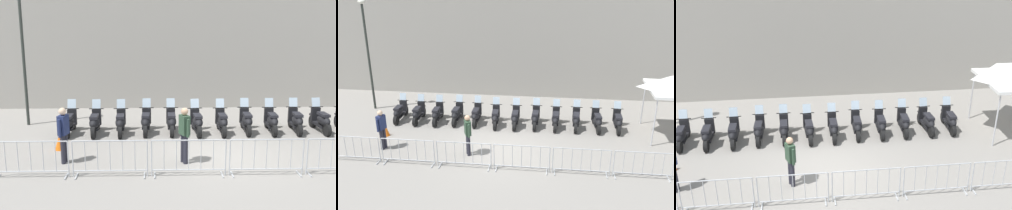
{
  "view_description": "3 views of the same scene",
  "coord_description": "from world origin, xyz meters",
  "views": [
    {
      "loc": [
        -1.56,
        -12.62,
        4.51
      ],
      "look_at": [
        -1.64,
        1.79,
        1.25
      ],
      "focal_mm": 43.91,
      "sensor_mm": 36.0,
      "label": 1
    },
    {
      "loc": [
        2.42,
        -13.91,
        7.31
      ],
      "look_at": [
        0.02,
        1.92,
        1.25
      ],
      "focal_mm": 39.92,
      "sensor_mm": 36.0,
      "label": 2
    },
    {
      "loc": [
        -0.41,
        -11.77,
        7.64
      ],
      "look_at": [
        0.85,
        2.63,
        1.29
      ],
      "focal_mm": 43.24,
      "sensor_mm": 36.0,
      "label": 3
    }
  ],
  "objects": [
    {
      "name": "motorcycle_6",
      "position": [
        0.4,
        2.41,
        0.45
      ],
      "size": [
        0.56,
        1.72,
        1.24
      ],
      "color": "black",
      "rests_on": "ground"
    },
    {
      "name": "motorcycle_3",
      "position": [
        -2.48,
        2.43,
        0.45
      ],
      "size": [
        0.56,
        1.72,
        1.24
      ],
      "color": "black",
      "rests_on": "ground"
    },
    {
      "name": "ground_plane",
      "position": [
        0.0,
        0.0,
        0.0
      ],
      "size": [
        120.0,
        120.0,
        0.0
      ],
      "primitive_type": "plane",
      "color": "gray"
    },
    {
      "name": "motorcycle_0",
      "position": [
        -5.34,
        2.26,
        0.45
      ],
      "size": [
        0.56,
        1.72,
        1.24
      ],
      "color": "black",
      "rests_on": "ground"
    },
    {
      "name": "barrier_segment_1",
      "position": [
        -3.23,
        -1.82,
        0.52
      ],
      "size": [
        2.11,
        0.5,
        1.07
      ],
      "color": "#B2B5B7",
      "rests_on": "ground"
    },
    {
      "name": "barrier_segment_2",
      "position": [
        -1.04,
        -1.74,
        0.52
      ],
      "size": [
        2.11,
        0.5,
        1.07
      ],
      "color": "#B2B5B7",
      "rests_on": "ground"
    },
    {
      "name": "motorcycle_10",
      "position": [
        4.23,
        2.62,
        0.45
      ],
      "size": [
        0.57,
        1.73,
        1.24
      ],
      "color": "black",
      "rests_on": "ground"
    },
    {
      "name": "motorcycle_5",
      "position": [
        -0.55,
        2.37,
        0.45
      ],
      "size": [
        0.57,
        1.73,
        1.24
      ],
      "color": "black",
      "rests_on": "ground"
    },
    {
      "name": "motorcycle_9",
      "position": [
        3.26,
        2.59,
        0.45
      ],
      "size": [
        0.56,
        1.72,
        1.24
      ],
      "color": "black",
      "rests_on": "ground"
    },
    {
      "name": "motorcycle_2",
      "position": [
        -3.43,
        2.29,
        0.45
      ],
      "size": [
        0.56,
        1.73,
        1.24
      ],
      "color": "black",
      "rests_on": "ground"
    },
    {
      "name": "motorcycle_4",
      "position": [
        -1.52,
        2.45,
        0.45
      ],
      "size": [
        0.56,
        1.72,
        1.24
      ],
      "color": "black",
      "rests_on": "ground"
    },
    {
      "name": "officer_mid_plaza",
      "position": [
        -1.13,
        -0.7,
        0.98
      ],
      "size": [
        0.35,
        0.5,
        1.73
      ],
      "color": "#23232D",
      "rests_on": "ground"
    },
    {
      "name": "motorcycle_1",
      "position": [
        -4.38,
        2.25,
        0.45
      ],
      "size": [
        0.56,
        1.72,
        1.24
      ],
      "color": "black",
      "rests_on": "ground"
    },
    {
      "name": "motorcycle_11",
      "position": [
        5.18,
        2.66,
        0.45
      ],
      "size": [
        0.56,
        1.72,
        1.24
      ],
      "color": "black",
      "rests_on": "ground"
    },
    {
      "name": "officer_near_row_end",
      "position": [
        -4.79,
        -0.72,
        0.98
      ],
      "size": [
        0.3,
        0.54,
        1.73
      ],
      "color": "#23232D",
      "rests_on": "ground"
    },
    {
      "name": "street_lamp",
      "position": [
        -7.38,
        3.62,
        3.45
      ],
      "size": [
        0.36,
        0.36,
        5.7
      ],
      "color": "#2D332D",
      "rests_on": "ground"
    },
    {
      "name": "traffic_cone",
      "position": [
        -5.27,
        0.49,
        0.28
      ],
      "size": [
        0.32,
        0.32,
        0.55
      ],
      "primitive_type": "cone",
      "color": "orange",
      "rests_on": "ground"
    },
    {
      "name": "barrier_segment_5",
      "position": [
        5.54,
        -1.52,
        0.52
      ],
      "size": [
        2.11,
        0.5,
        1.07
      ],
      "color": "#B2B5B7",
      "rests_on": "ground"
    },
    {
      "name": "barrier_segment_3",
      "position": [
        1.15,
        -1.67,
        0.52
      ],
      "size": [
        2.11,
        0.5,
        1.07
      ],
      "color": "#B2B5B7",
      "rests_on": "ground"
    },
    {
      "name": "motorcycle_8",
      "position": [
        2.31,
        2.53,
        0.45
      ],
      "size": [
        0.56,
        1.72,
        1.24
      ],
      "color": "black",
      "rests_on": "ground"
    },
    {
      "name": "barrier_segment_0",
      "position": [
        -5.43,
        -1.89,
        0.52
      ],
      "size": [
        2.11,
        0.5,
        1.07
      ],
      "color": "#B2B5B7",
      "rests_on": "ground"
    },
    {
      "name": "barrier_segment_4",
      "position": [
        3.35,
        -1.6,
        0.52
      ],
      "size": [
        2.11,
        0.5,
        1.07
      ],
      "color": "#B2B5B7",
      "rests_on": "ground"
    },
    {
      "name": "motorcycle_7",
      "position": [
        1.35,
        2.54,
        0.45
      ],
      "size": [
        0.56,
        1.72,
        1.24
      ],
      "color": "black",
      "rests_on": "ground"
    }
  ]
}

